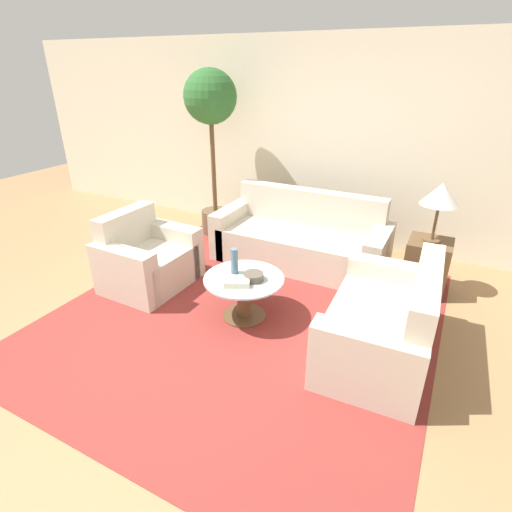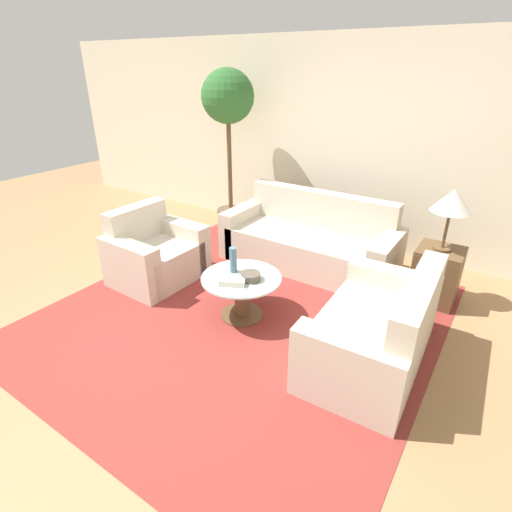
{
  "view_description": "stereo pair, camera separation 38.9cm",
  "coord_description": "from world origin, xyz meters",
  "px_view_note": "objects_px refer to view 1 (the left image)",
  "views": [
    {
      "loc": [
        1.75,
        -2.25,
        2.24
      ],
      "look_at": [
        0.15,
        0.86,
        0.55
      ],
      "focal_mm": 28.0,
      "sensor_mm": 36.0,
      "label": 1
    },
    {
      "loc": [
        2.09,
        -2.05,
        2.24
      ],
      "look_at": [
        0.15,
        0.86,
        0.55
      ],
      "focal_mm": 28.0,
      "sensor_mm": 36.0,
      "label": 2
    }
  ],
  "objects_px": {
    "sofa_main": "(301,240)",
    "loveseat": "(387,327)",
    "potted_plant": "(211,117)",
    "bowl": "(254,277)",
    "table_lamp": "(441,195)",
    "vase": "(234,261)",
    "book_stack": "(237,283)",
    "armchair": "(146,261)",
    "coffee_table": "(244,292)"
  },
  "relations": [
    {
      "from": "loveseat",
      "to": "bowl",
      "type": "height_order",
      "value": "loveseat"
    },
    {
      "from": "sofa_main",
      "to": "coffee_table",
      "type": "xyz_separation_m",
      "value": [
        -0.03,
        -1.41,
        -0.0
      ]
    },
    {
      "from": "sofa_main",
      "to": "loveseat",
      "type": "height_order",
      "value": "sofa_main"
    },
    {
      "from": "loveseat",
      "to": "coffee_table",
      "type": "distance_m",
      "value": 1.33
    },
    {
      "from": "loveseat",
      "to": "table_lamp",
      "type": "relative_size",
      "value": 2.28
    },
    {
      "from": "armchair",
      "to": "vase",
      "type": "distance_m",
      "value": 1.19
    },
    {
      "from": "armchair",
      "to": "book_stack",
      "type": "bearing_deg",
      "value": -99.2
    },
    {
      "from": "loveseat",
      "to": "bowl",
      "type": "relative_size",
      "value": 7.55
    },
    {
      "from": "armchair",
      "to": "potted_plant",
      "type": "bearing_deg",
      "value": 6.17
    },
    {
      "from": "table_lamp",
      "to": "vase",
      "type": "height_order",
      "value": "table_lamp"
    },
    {
      "from": "table_lamp",
      "to": "vase",
      "type": "bearing_deg",
      "value": -140.85
    },
    {
      "from": "sofa_main",
      "to": "potted_plant",
      "type": "distance_m",
      "value": 2.0
    },
    {
      "from": "sofa_main",
      "to": "loveseat",
      "type": "xyz_separation_m",
      "value": [
        1.29,
        -1.35,
        0.0
      ]
    },
    {
      "from": "table_lamp",
      "to": "sofa_main",
      "type": "bearing_deg",
      "value": 178.01
    },
    {
      "from": "armchair",
      "to": "vase",
      "type": "bearing_deg",
      "value": -90.65
    },
    {
      "from": "sofa_main",
      "to": "table_lamp",
      "type": "distance_m",
      "value": 1.65
    },
    {
      "from": "table_lamp",
      "to": "vase",
      "type": "relative_size",
      "value": 2.44
    },
    {
      "from": "table_lamp",
      "to": "potted_plant",
      "type": "xyz_separation_m",
      "value": [
        -2.91,
        0.37,
        0.54
      ]
    },
    {
      "from": "table_lamp",
      "to": "book_stack",
      "type": "height_order",
      "value": "table_lamp"
    },
    {
      "from": "loveseat",
      "to": "vase",
      "type": "distance_m",
      "value": 1.48
    },
    {
      "from": "coffee_table",
      "to": "bowl",
      "type": "bearing_deg",
      "value": 2.61
    },
    {
      "from": "coffee_table",
      "to": "loveseat",
      "type": "bearing_deg",
      "value": 2.18
    },
    {
      "from": "armchair",
      "to": "table_lamp",
      "type": "xyz_separation_m",
      "value": [
        2.77,
        1.27,
        0.79
      ]
    },
    {
      "from": "sofa_main",
      "to": "book_stack",
      "type": "distance_m",
      "value": 1.57
    },
    {
      "from": "loveseat",
      "to": "potted_plant",
      "type": "height_order",
      "value": "potted_plant"
    },
    {
      "from": "sofa_main",
      "to": "vase",
      "type": "height_order",
      "value": "sofa_main"
    },
    {
      "from": "armchair",
      "to": "vase",
      "type": "height_order",
      "value": "armchair"
    },
    {
      "from": "coffee_table",
      "to": "bowl",
      "type": "xyz_separation_m",
      "value": [
        0.1,
        0.0,
        0.19
      ]
    },
    {
      "from": "book_stack",
      "to": "bowl",
      "type": "bearing_deg",
      "value": 33.61
    },
    {
      "from": "sofa_main",
      "to": "table_lamp",
      "type": "xyz_separation_m",
      "value": [
        1.45,
        -0.05,
        0.79
      ]
    },
    {
      "from": "loveseat",
      "to": "potted_plant",
      "type": "xyz_separation_m",
      "value": [
        -2.75,
        1.67,
        1.33
      ]
    },
    {
      "from": "loveseat",
      "to": "book_stack",
      "type": "relative_size",
      "value": 5.3
    },
    {
      "from": "sofa_main",
      "to": "vase",
      "type": "bearing_deg",
      "value": -96.64
    },
    {
      "from": "coffee_table",
      "to": "armchair",
      "type": "bearing_deg",
      "value": 176.14
    },
    {
      "from": "armchair",
      "to": "loveseat",
      "type": "distance_m",
      "value": 2.61
    },
    {
      "from": "book_stack",
      "to": "sofa_main",
      "type": "bearing_deg",
      "value": 61.4
    },
    {
      "from": "armchair",
      "to": "potted_plant",
      "type": "distance_m",
      "value": 2.12
    },
    {
      "from": "sofa_main",
      "to": "book_stack",
      "type": "relative_size",
      "value": 7.82
    },
    {
      "from": "armchair",
      "to": "coffee_table",
      "type": "relative_size",
      "value": 1.28
    },
    {
      "from": "bowl",
      "to": "book_stack",
      "type": "distance_m",
      "value": 0.19
    },
    {
      "from": "vase",
      "to": "book_stack",
      "type": "xyz_separation_m",
      "value": [
        0.14,
        -0.2,
        -0.1
      ]
    },
    {
      "from": "sofa_main",
      "to": "coffee_table",
      "type": "bearing_deg",
      "value": -91.4
    },
    {
      "from": "sofa_main",
      "to": "bowl",
      "type": "height_order",
      "value": "sofa_main"
    },
    {
      "from": "armchair",
      "to": "book_stack",
      "type": "distance_m",
      "value": 1.33
    },
    {
      "from": "sofa_main",
      "to": "bowl",
      "type": "xyz_separation_m",
      "value": [
        0.07,
        -1.4,
        0.19
      ]
    },
    {
      "from": "loveseat",
      "to": "bowl",
      "type": "distance_m",
      "value": 1.24
    },
    {
      "from": "loveseat",
      "to": "coffee_table",
      "type": "xyz_separation_m",
      "value": [
        -1.33,
        -0.05,
        -0.0
      ]
    },
    {
      "from": "potted_plant",
      "to": "book_stack",
      "type": "relative_size",
      "value": 8.31
    },
    {
      "from": "potted_plant",
      "to": "bowl",
      "type": "bearing_deg",
      "value": -48.46
    },
    {
      "from": "table_lamp",
      "to": "book_stack",
      "type": "xyz_separation_m",
      "value": [
        -1.47,
        -1.51,
        -0.61
      ]
    }
  ]
}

